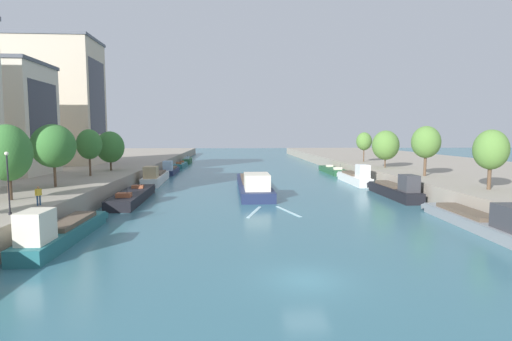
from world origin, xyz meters
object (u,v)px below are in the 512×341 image
moored_boat_right_lone (395,190)px  moored_boat_left_midway (181,165)px  moored_boat_left_upstream (155,177)px  moored_boat_right_near (355,177)px  barge_midriver (253,184)px  tree_right_distant (491,150)px  tree_left_end_of_row (89,144)px  tree_right_third (426,142)px  moored_boat_left_downstream (61,231)px  person_on_quay (38,194)px  lamppost_left_bank (8,180)px  tree_right_end_of_row (386,145)px  moored_boat_right_end (333,170)px  moored_boat_left_end (170,170)px  tree_right_midway (364,141)px  tree_left_third (53,146)px  moored_boat_right_second (479,220)px  moored_boat_left_lone (133,196)px  tree_left_past_mid (8,153)px  tree_left_distant (110,147)px  moored_boat_left_second (187,160)px

moored_boat_right_lone → moored_boat_left_midway: bearing=125.4°
moored_boat_left_upstream → moored_boat_right_near: size_ratio=1.12×
barge_midriver → tree_right_distant: (24.33, -16.17, 5.61)m
tree_left_end_of_row → tree_right_third: bearing=-3.7°
moored_boat_left_downstream → moored_boat_left_midway: (0.46, 66.45, -0.37)m
barge_midriver → person_on_quay: (-19.18, -22.70, 2.29)m
lamppost_left_bank → person_on_quay: lamppost_left_bank is taller
moored_boat_left_downstream → tree_right_end_of_row: bearing=42.7°
barge_midriver → moored_boat_right_end: (18.20, 24.83, -0.40)m
lamppost_left_bank → person_on_quay: (0.26, 3.76, -1.63)m
tree_right_distant → person_on_quay: bearing=-171.5°
barge_midriver → moored_boat_right_near: 19.00m
moored_boat_right_near → person_on_quay: bearing=-140.4°
moored_boat_left_end → moored_boat_right_lone: bearing=-43.5°
tree_right_midway → moored_boat_left_end: bearing=-180.0°
moored_boat_left_midway → tree_left_third: tree_left_third is taller
tree_right_end_of_row → person_on_quay: size_ratio=4.00×
moored_boat_left_upstream → tree_left_third: tree_left_third is taller
moored_boat_right_second → tree_right_third: bearing=74.6°
barge_midriver → moored_boat_left_lone: barge_midriver is taller
moored_boat_left_midway → person_on_quay: person_on_quay is taller
moored_boat_left_downstream → tree_right_midway: tree_right_midway is taller
moored_boat_right_near → moored_boat_right_end: (0.77, 17.25, -0.47)m
moored_boat_right_lone → tree_left_end_of_row: tree_left_end_of_row is taller
moored_boat_right_end → moored_boat_right_lone: bearing=-90.1°
moored_boat_left_midway → tree_right_end_of_row: tree_right_end_of_row is taller
moored_boat_left_upstream → tree_left_past_mid: (-7.09, -30.14, 5.60)m
person_on_quay → moored_boat_left_midway: bearing=86.8°
moored_boat_left_end → moored_boat_right_lone: (33.90, -32.17, 0.17)m
moored_boat_left_end → moored_boat_right_second: bearing=-55.2°
tree_right_midway → tree_right_end_of_row: bearing=-94.5°
moored_boat_right_near → tree_right_third: bearing=-57.0°
person_on_quay → moored_boat_left_downstream: bearing=-46.1°
moored_boat_left_downstream → tree_left_third: (-6.82, 14.82, 5.98)m
tree_right_third → tree_left_distant: bearing=166.5°
moored_boat_left_second → tree_right_distant: 81.91m
tree_left_past_mid → tree_left_distant: size_ratio=1.07×
moored_boat_left_lone → moored_boat_left_second: 62.54m
tree_right_third → tree_right_midway: size_ratio=1.13×
moored_boat_left_lone → moored_boat_right_lone: size_ratio=1.16×
moored_boat_right_end → moored_boat_left_end: bearing=179.2°
barge_midriver → moored_boat_left_midway: barge_midriver is taller
person_on_quay → tree_left_distant: bearing=96.4°
moored_boat_left_second → moored_boat_right_second: size_ratio=0.75×
moored_boat_left_lone → lamppost_left_bank: size_ratio=3.31×
moored_boat_left_lone → moored_boat_left_upstream: moored_boat_left_upstream is taller
moored_boat_left_midway → moored_boat_left_second: 14.60m
lamppost_left_bank → tree_right_distant: bearing=13.2°
moored_boat_left_second → barge_midriver: bearing=-74.2°
tree_left_end_of_row → tree_right_distant: bearing=-19.2°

